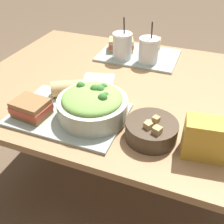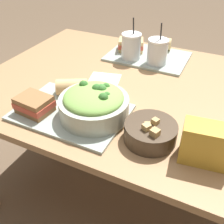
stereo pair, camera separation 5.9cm
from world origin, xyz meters
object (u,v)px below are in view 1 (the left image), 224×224
object	(u,v)px
drink_cup_dark	(122,47)
napkin_folded	(99,78)
drink_cup_red	(149,51)
sandwich_near	(31,108)
soup_bowl	(151,130)
salad_bowl	(93,104)
sandwich_far	(121,44)
baguette_near	(68,89)
baguette_far	(152,43)
chip_bag	(209,139)

from	to	relation	value
drink_cup_dark	napkin_folded	distance (m)	0.25
drink_cup_red	napkin_folded	xyz separation A→B (m)	(-0.17, -0.24, -0.07)
sandwich_near	soup_bowl	bearing A→B (deg)	11.66
salad_bowl	soup_bowl	world-z (taller)	salad_bowl
drink_cup_dark	drink_cup_red	size ratio (longest dim) A/B	1.03
sandwich_near	drink_cup_dark	bearing A→B (deg)	81.59
sandwich_far	drink_cup_dark	size ratio (longest dim) A/B	0.76
salad_bowl	napkin_folded	distance (m)	0.32
salad_bowl	drink_cup_dark	world-z (taller)	drink_cup_dark
baguette_near	drink_cup_dark	size ratio (longest dim) A/B	0.67
sandwich_far	napkin_folded	bearing A→B (deg)	-108.86
baguette_far	napkin_folded	distance (m)	0.45
salad_bowl	napkin_folded	size ratio (longest dim) A/B	1.61
sandwich_far	napkin_folded	world-z (taller)	sandwich_far
drink_cup_dark	baguette_far	bearing A→B (deg)	57.63
sandwich_near	sandwich_far	distance (m)	0.71
sandwich_far	drink_cup_dark	bearing A→B (deg)	-87.90
sandwich_far	chip_bag	distance (m)	0.85
sandwich_far	napkin_folded	xyz separation A→B (m)	(0.01, -0.33, -0.04)
baguette_far	drink_cup_red	size ratio (longest dim) A/B	0.53
chip_bag	napkin_folded	world-z (taller)	chip_bag
chip_bag	sandwich_near	bearing A→B (deg)	175.54
sandwich_far	chip_bag	size ratio (longest dim) A/B	1.00
salad_bowl	drink_cup_red	bearing A→B (deg)	82.27
sandwich_near	baguette_far	xyz separation A→B (m)	(0.26, 0.79, 0.00)
salad_bowl	drink_cup_dark	size ratio (longest dim) A/B	1.20
baguette_near	chip_bag	xyz separation A→B (m)	(0.57, -0.14, 0.02)
drink_cup_dark	chip_bag	distance (m)	0.75
napkin_folded	sandwich_near	bearing A→B (deg)	-107.25
drink_cup_dark	sandwich_near	bearing A→B (deg)	-103.71
soup_bowl	drink_cup_dark	bearing A→B (deg)	118.34
salad_bowl	drink_cup_red	distance (m)	0.53
baguette_far	sandwich_near	bearing A→B (deg)	144.89
soup_bowl	baguette_far	xyz separation A→B (m)	(-0.18, 0.74, 0.01)
drink_cup_red	sandwich_near	bearing A→B (deg)	-115.57
baguette_far	baguette_near	bearing A→B (deg)	145.22
sandwich_near	napkin_folded	size ratio (longest dim) A/B	0.86
baguette_near	drink_cup_dark	distance (m)	0.44
baguette_far	drink_cup_dark	distance (m)	0.22
baguette_near	baguette_far	world-z (taller)	same
soup_bowl	sandwich_near	world-z (taller)	soup_bowl
soup_bowl	sandwich_near	xyz separation A→B (m)	(-0.45, -0.05, 0.01)
salad_bowl	baguette_near	world-z (taller)	salad_bowl
chip_bag	baguette_far	bearing A→B (deg)	108.32
salad_bowl	chip_bag	xyz separation A→B (m)	(0.41, -0.04, -0.00)
drink_cup_dark	napkin_folded	world-z (taller)	drink_cup_dark
baguette_far	drink_cup_dark	world-z (taller)	drink_cup_dark
salad_bowl	baguette_near	size ratio (longest dim) A/B	1.80
salad_bowl	baguette_near	distance (m)	0.18
soup_bowl	drink_cup_red	size ratio (longest dim) A/B	0.85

